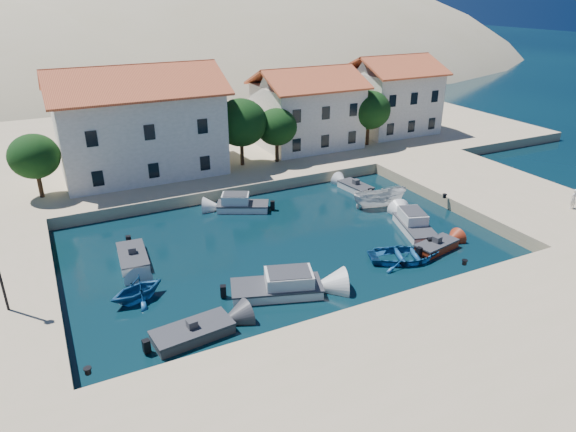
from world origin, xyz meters
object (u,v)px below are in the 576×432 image
object	(u,v)px
building_mid	(307,107)
boat_east	(379,207)
cabin_cruiser_east	(415,226)
cabin_cruiser_south	(277,287)
building_right	(392,93)
pedestrian	(573,199)
rowboat_south	(404,260)
building_left	(138,119)

from	to	relation	value
building_mid	boat_east	xyz separation A→B (m)	(-1.81, -16.27, -5.22)
cabin_cruiser_east	cabin_cruiser_south	bearing A→B (deg)	121.85
building_right	boat_east	world-z (taller)	building_right
cabin_cruiser_south	boat_east	distance (m)	15.78
cabin_cruiser_east	pedestrian	world-z (taller)	pedestrian
pedestrian	rowboat_south	bearing A→B (deg)	-6.50
cabin_cruiser_south	cabin_cruiser_east	size ratio (longest dim) A/B	1.14
cabin_cruiser_east	boat_east	distance (m)	5.17
cabin_cruiser_south	boat_east	world-z (taller)	cabin_cruiser_south
building_left	cabin_cruiser_east	xyz separation A→B (m)	(15.76, -20.40, -5.46)
pedestrian	cabin_cruiser_south	bearing A→B (deg)	-5.94
building_mid	boat_east	bearing A→B (deg)	-96.35
rowboat_south	cabin_cruiser_east	bearing A→B (deg)	-27.21
pedestrian	building_mid	bearing A→B (deg)	-72.72
cabin_cruiser_south	rowboat_south	xyz separation A→B (m)	(9.50, -0.07, -0.48)
rowboat_south	cabin_cruiser_east	distance (m)	4.78
building_mid	rowboat_south	world-z (taller)	building_mid
building_right	pedestrian	xyz separation A→B (m)	(-1.92, -26.15, -3.67)
building_right	building_left	bearing A→B (deg)	-176.19
building_left	cabin_cruiser_south	size ratio (longest dim) A/B	2.50
building_mid	building_right	bearing A→B (deg)	4.76
building_mid	building_right	distance (m)	12.04
pedestrian	building_right	bearing A→B (deg)	-98.76
building_right	rowboat_south	xyz separation A→B (m)	(-17.75, -25.61, -5.47)
cabin_cruiser_east	pedestrian	size ratio (longest dim) A/B	3.21
building_left	building_mid	size ratio (longest dim) A/B	1.40
rowboat_south	boat_east	bearing A→B (deg)	-5.00
cabin_cruiser_south	cabin_cruiser_east	xyz separation A→B (m)	(13.00, 3.14, 0.00)
building_mid	boat_east	size ratio (longest dim) A/B	2.27
rowboat_south	boat_east	xyz separation A→B (m)	(3.94, 8.35, 0.00)
cabin_cruiser_east	rowboat_south	bearing A→B (deg)	150.81
cabin_cruiser_east	building_right	bearing A→B (deg)	-14.19
building_left	boat_east	xyz separation A→B (m)	(16.19, -15.27, -5.94)
building_mid	pedestrian	world-z (taller)	building_mid
building_right	pedestrian	size ratio (longest dim) A/B	5.92
building_right	rowboat_south	bearing A→B (deg)	-124.72
cabin_cruiser_south	building_mid	bearing A→B (deg)	76.53
rowboat_south	cabin_cruiser_east	size ratio (longest dim) A/B	0.95
boat_east	pedestrian	distance (m)	14.95
building_mid	cabin_cruiser_east	distance (m)	22.03
building_right	boat_east	distance (m)	22.78
cabin_cruiser_south	cabin_cruiser_east	world-z (taller)	same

